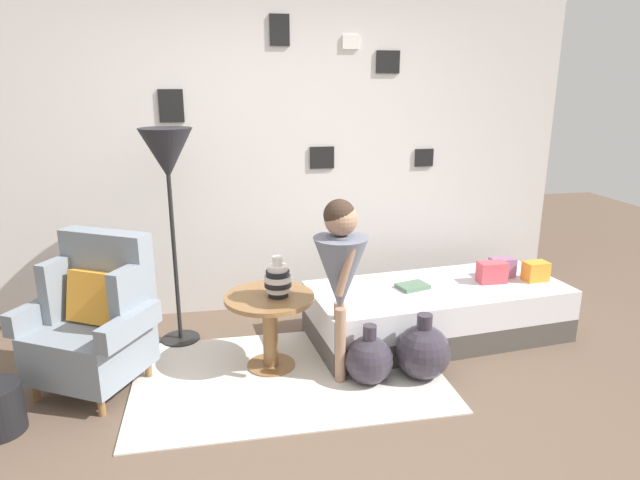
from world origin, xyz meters
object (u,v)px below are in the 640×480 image
object	(u,v)px
demijohn_near	(369,359)
daybed	(437,311)
armchair	(95,320)
vase_striped	(278,280)
side_table	(270,316)
floor_lamp	(167,163)
book_on_daybed	(413,286)
demijohn_far	(423,351)
person_child	(340,267)

from	to	relation	value
demijohn_near	daybed	bearing A→B (deg)	39.07
armchair	demijohn_near	world-z (taller)	armchair
vase_striped	side_table	bearing A→B (deg)	160.41
floor_lamp	book_on_daybed	world-z (taller)	floor_lamp
armchair	demijohn_near	size ratio (longest dim) A/B	2.45
side_table	vase_striped	distance (m)	0.26
daybed	demijohn_near	size ratio (longest dim) A/B	4.98
vase_striped	floor_lamp	xyz separation A→B (m)	(-0.68, 0.55, 0.70)
daybed	side_table	distance (m)	1.32
demijohn_near	demijohn_far	distance (m)	0.36
vase_striped	demijohn_near	distance (m)	0.78
daybed	demijohn_near	world-z (taller)	daybed
daybed	floor_lamp	world-z (taller)	floor_lamp
daybed	floor_lamp	distance (m)	2.24
daybed	vase_striped	size ratio (longest dim) A/B	7.26
side_table	demijohn_far	world-z (taller)	side_table
demijohn_far	vase_striped	bearing A→B (deg)	161.59
person_child	demijohn_far	xyz separation A→B (m)	(0.54, -0.09, -0.59)
vase_striped	floor_lamp	world-z (taller)	floor_lamp
armchair	floor_lamp	world-z (taller)	floor_lamp
side_table	book_on_daybed	world-z (taller)	side_table
vase_striped	demijohn_far	xyz separation A→B (m)	(0.90, -0.30, -0.45)
daybed	vase_striped	world-z (taller)	vase_striped
daybed	demijohn_far	bearing A→B (deg)	-120.24
person_child	demijohn_near	bearing A→B (deg)	-26.13
armchair	person_child	xyz separation A→B (m)	(1.51, -0.23, 0.33)
person_child	armchair	bearing A→B (deg)	171.52
armchair	vase_striped	world-z (taller)	armchair
person_child	vase_striped	bearing A→B (deg)	150.18
demijohn_near	demijohn_far	xyz separation A→B (m)	(0.36, -0.00, 0.02)
book_on_daybed	demijohn_far	size ratio (longest dim) A/B	0.50
demijohn_near	demijohn_far	world-z (taller)	demijohn_far
daybed	demijohn_far	xyz separation A→B (m)	(-0.33, -0.57, -0.02)
vase_striped	floor_lamp	bearing A→B (deg)	141.18
side_table	demijohn_near	world-z (taller)	side_table
book_on_daybed	demijohn_near	xyz separation A→B (m)	(-0.49, -0.56, -0.26)
side_table	demijohn_near	size ratio (longest dim) A/B	1.49
vase_striped	person_child	bearing A→B (deg)	-29.82
daybed	demijohn_far	world-z (taller)	demijohn_far
person_child	book_on_daybed	size ratio (longest dim) A/B	5.42
side_table	vase_striped	xyz separation A→B (m)	(0.06, -0.02, 0.26)
armchair	demijohn_far	bearing A→B (deg)	-8.77
daybed	person_child	xyz separation A→B (m)	(-0.86, -0.48, 0.57)
daybed	person_child	size ratio (longest dim) A/B	1.65
daybed	demijohn_far	distance (m)	0.65
vase_striped	demijohn_near	bearing A→B (deg)	-28.66
vase_striped	demijohn_far	size ratio (longest dim) A/B	0.61
armchair	book_on_daybed	distance (m)	2.18
daybed	side_table	xyz separation A→B (m)	(-1.29, -0.25, 0.18)
book_on_daybed	demijohn_near	size ratio (longest dim) A/B	0.56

